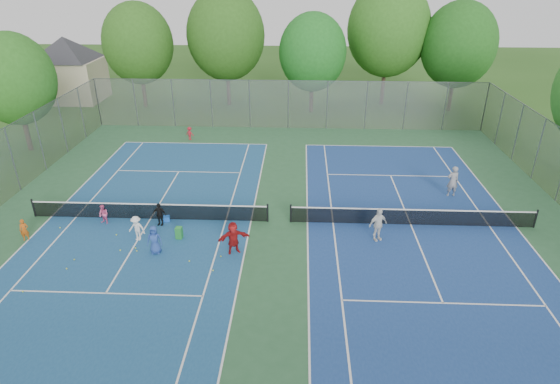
{
  "coord_description": "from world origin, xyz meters",
  "views": [
    {
      "loc": [
        1.03,
        -21.81,
        12.47
      ],
      "look_at": [
        0.0,
        1.0,
        1.3
      ],
      "focal_mm": 30.0,
      "sensor_mm": 36.0,
      "label": 1
    }
  ],
  "objects_px": {
    "net_right": "(412,217)",
    "instructor": "(453,181)",
    "net_left": "(150,212)",
    "ball_crate": "(167,219)",
    "ball_hopper": "(179,233)"
  },
  "relations": [
    {
      "from": "ball_crate",
      "to": "instructor",
      "type": "distance_m",
      "value": 16.58
    },
    {
      "from": "net_right",
      "to": "instructor",
      "type": "distance_m",
      "value": 4.76
    },
    {
      "from": "net_left",
      "to": "instructor",
      "type": "xyz_separation_m",
      "value": [
        17.07,
        3.61,
        0.5
      ]
    },
    {
      "from": "net_left",
      "to": "net_right",
      "type": "xyz_separation_m",
      "value": [
        14.0,
        0.0,
        0.0
      ]
    },
    {
      "from": "net_right",
      "to": "ball_crate",
      "type": "bearing_deg",
      "value": -179.2
    },
    {
      "from": "ball_crate",
      "to": "instructor",
      "type": "height_order",
      "value": "instructor"
    },
    {
      "from": "net_left",
      "to": "instructor",
      "type": "bearing_deg",
      "value": 11.93
    },
    {
      "from": "net_right",
      "to": "ball_crate",
      "type": "distance_m",
      "value": 13.06
    },
    {
      "from": "net_left",
      "to": "ball_crate",
      "type": "bearing_deg",
      "value": -10.88
    },
    {
      "from": "net_right",
      "to": "net_left",
      "type": "bearing_deg",
      "value": 180.0
    },
    {
      "from": "ball_crate",
      "to": "ball_hopper",
      "type": "distance_m",
      "value": 2.04
    },
    {
      "from": "net_left",
      "to": "ball_hopper",
      "type": "bearing_deg",
      "value": -42.67
    },
    {
      "from": "net_right",
      "to": "instructor",
      "type": "height_order",
      "value": "instructor"
    },
    {
      "from": "ball_crate",
      "to": "instructor",
      "type": "xyz_separation_m",
      "value": [
        16.12,
        3.79,
        0.81
      ]
    },
    {
      "from": "ball_hopper",
      "to": "ball_crate",
      "type": "bearing_deg",
      "value": 122.88
    }
  ]
}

